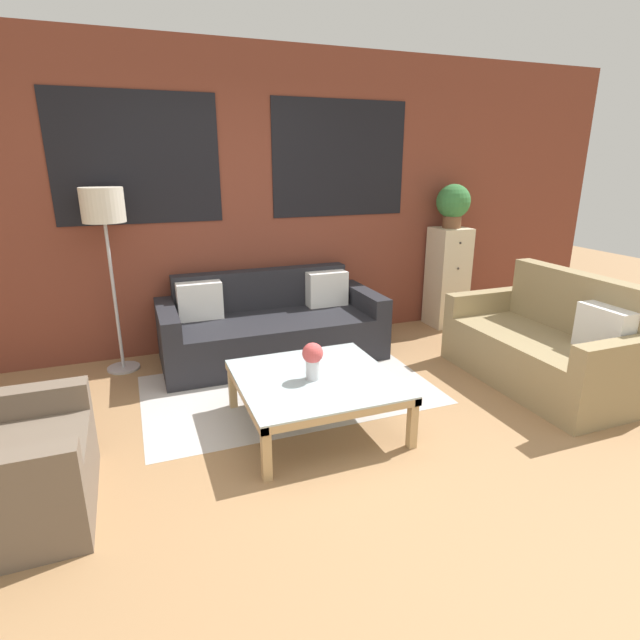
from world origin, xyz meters
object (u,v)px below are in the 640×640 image
at_px(couch_dark, 271,328).
at_px(coffee_table, 315,383).
at_px(drawer_cabinet, 447,277).
at_px(flower_vase, 313,358).
at_px(potted_plant, 453,203).
at_px(settee_vintage, 545,348).
at_px(floor_lamp, 104,216).

xyz_separation_m(couch_dark, coffee_table, (-0.07, -1.38, 0.05)).
xyz_separation_m(drawer_cabinet, flower_vase, (-2.20, -1.64, -0.02)).
height_order(coffee_table, potted_plant, potted_plant).
relative_size(potted_plant, flower_vase, 1.77).
bearing_deg(drawer_cabinet, couch_dark, -173.68).
relative_size(settee_vintage, floor_lamp, 0.99).
distance_m(settee_vintage, potted_plant, 1.93).
distance_m(coffee_table, floor_lamp, 2.25).
bearing_deg(flower_vase, coffee_table, 39.53).
xyz_separation_m(couch_dark, floor_lamp, (-1.33, 0.17, 1.08)).
distance_m(coffee_table, drawer_cabinet, 2.71).
height_order(settee_vintage, potted_plant, potted_plant).
height_order(couch_dark, coffee_table, couch_dark).
height_order(couch_dark, drawer_cabinet, drawer_cabinet).
xyz_separation_m(settee_vintage, flower_vase, (-2.06, -0.02, 0.21)).
distance_m(settee_vintage, coffee_table, 2.03).
relative_size(couch_dark, settee_vintage, 1.29).
distance_m(couch_dark, coffee_table, 1.38).
height_order(couch_dark, potted_plant, potted_plant).
bearing_deg(coffee_table, flower_vase, -140.47).
bearing_deg(settee_vintage, coffee_table, 179.81).
distance_m(floor_lamp, potted_plant, 3.43).
bearing_deg(potted_plant, couch_dark, -173.68).
xyz_separation_m(potted_plant, flower_vase, (-2.20, -1.64, -0.83)).
bearing_deg(settee_vintage, couch_dark, 144.64).
xyz_separation_m(floor_lamp, drawer_cabinet, (3.43, 0.06, -0.81)).
bearing_deg(couch_dark, drawer_cabinet, 6.32).
distance_m(coffee_table, flower_vase, 0.20).
distance_m(floor_lamp, flower_vase, 2.17).
bearing_deg(coffee_table, settee_vintage, -0.19).
relative_size(drawer_cabinet, potted_plant, 2.38).
bearing_deg(couch_dark, flower_vase, -94.07).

